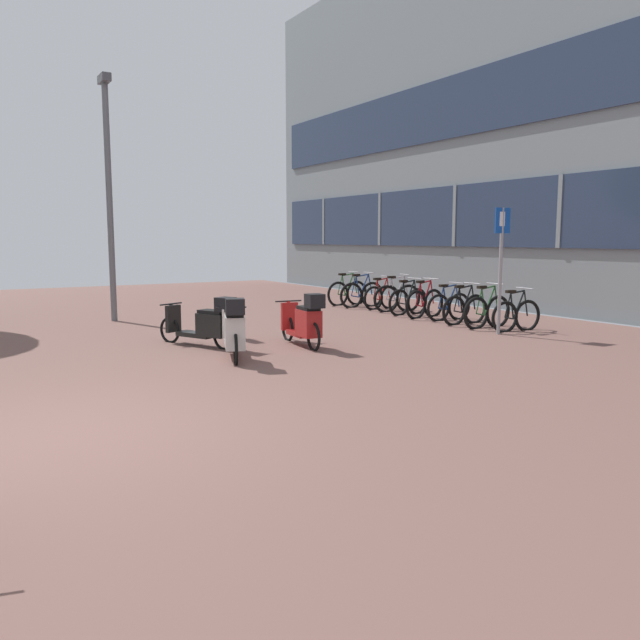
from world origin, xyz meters
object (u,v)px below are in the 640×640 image
(scooter_far, at_px, (206,324))
(parking_sign, at_px, (501,257))
(bicycle_rack_08, at_px, (362,294))
(bicycle_rack_00, at_px, (516,315))
(bicycle_rack_04, at_px, (425,303))
(lamp_post, at_px, (109,187))
(bicycle_rack_07, at_px, (382,297))
(bicycle_rack_09, at_px, (347,293))
(bicycle_rack_06, at_px, (397,298))
(scooter_mid, at_px, (234,331))
(bicycle_rack_01, at_px, (487,312))
(bicycle_rack_02, at_px, (465,309))
(bicycle_rack_05, at_px, (408,301))
(scooter_near, at_px, (305,322))
(bicycle_rack_03, at_px, (449,306))

(scooter_far, distance_m, parking_sign, 5.93)
(scooter_far, bearing_deg, bicycle_rack_08, 32.86)
(bicycle_rack_00, relative_size, bicycle_rack_04, 0.95)
(lamp_post, bearing_deg, bicycle_rack_07, -10.01)
(bicycle_rack_09, height_order, lamp_post, lamp_post)
(bicycle_rack_00, bearing_deg, scooter_far, 166.32)
(parking_sign, bearing_deg, bicycle_rack_04, 79.71)
(bicycle_rack_06, bearing_deg, scooter_mid, -148.28)
(bicycle_rack_01, xyz_separation_m, lamp_post, (-6.63, 5.33, 2.74))
(bicycle_rack_08, relative_size, lamp_post, 0.26)
(bicycle_rack_00, height_order, bicycle_rack_02, bicycle_rack_02)
(bicycle_rack_04, distance_m, scooter_far, 6.22)
(bicycle_rack_04, height_order, parking_sign, parking_sign)
(bicycle_rack_07, distance_m, scooter_far, 7.14)
(scooter_far, xyz_separation_m, parking_sign, (5.58, -1.64, 1.13))
(bicycle_rack_04, bearing_deg, scooter_far, -168.61)
(bicycle_rack_04, xyz_separation_m, bicycle_rack_07, (0.23, 2.06, -0.02))
(bicycle_rack_05, bearing_deg, lamp_post, 158.85)
(bicycle_rack_02, relative_size, bicycle_rack_08, 0.94)
(bicycle_rack_01, bearing_deg, bicycle_rack_00, -79.15)
(scooter_mid, height_order, lamp_post, lamp_post)
(bicycle_rack_01, relative_size, bicycle_rack_06, 0.99)
(bicycle_rack_00, distance_m, scooter_far, 6.40)
(bicycle_rack_04, height_order, bicycle_rack_08, bicycle_rack_08)
(scooter_mid, distance_m, lamp_post, 6.42)
(bicycle_rack_05, xyz_separation_m, scooter_near, (-4.65, -2.82, 0.11))
(lamp_post, bearing_deg, bicycle_rack_05, -21.15)
(scooter_mid, relative_size, scooter_far, 1.02)
(bicycle_rack_07, xyz_separation_m, lamp_post, (-6.87, 1.21, 2.76))
(scooter_far, bearing_deg, scooter_mid, -91.86)
(scooter_far, relative_size, parking_sign, 0.67)
(bicycle_rack_06, bearing_deg, bicycle_rack_05, -105.23)
(bicycle_rack_02, xyz_separation_m, scooter_far, (-6.09, 0.14, 0.08))
(bicycle_rack_03, distance_m, scooter_near, 4.97)
(bicycle_rack_02, bearing_deg, bicycle_rack_03, 76.80)
(bicycle_rack_02, distance_m, parking_sign, 1.99)
(bicycle_rack_03, relative_size, bicycle_rack_04, 0.96)
(bicycle_rack_00, height_order, bicycle_rack_07, bicycle_rack_00)
(bicycle_rack_08, bearing_deg, bicycle_rack_03, -88.32)
(scooter_mid, distance_m, parking_sign, 5.74)
(scooter_near, bearing_deg, parking_sign, -10.12)
(bicycle_rack_01, height_order, bicycle_rack_04, bicycle_rack_01)
(parking_sign, height_order, lamp_post, lamp_post)
(bicycle_rack_02, xyz_separation_m, bicycle_rack_04, (0.01, 1.37, 0.01))
(bicycle_rack_07, xyz_separation_m, scooter_far, (-6.33, -3.29, 0.09))
(bicycle_rack_06, height_order, bicycle_rack_09, bicycle_rack_06)
(lamp_post, bearing_deg, scooter_mid, -85.17)
(bicycle_rack_05, height_order, bicycle_rack_09, bicycle_rack_09)
(bicycle_rack_00, relative_size, bicycle_rack_01, 0.93)
(bicycle_rack_04, height_order, scooter_near, scooter_near)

